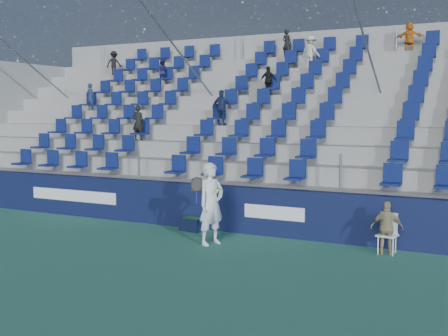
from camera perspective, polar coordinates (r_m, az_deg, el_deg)
name	(u,v)px	position (r m, az deg, el deg)	size (l,w,h in m)	color
ground	(157,257)	(12.29, -6.82, -9.01)	(70.00, 70.00, 0.00)	#32755D
sponsor_wall	(223,208)	(14.83, -0.07, -4.08)	(24.00, 0.32, 1.20)	#10173C
grandstand	(290,141)	(19.33, 6.77, 2.70)	(24.00, 8.17, 6.63)	gray
tennis_player	(211,204)	(13.21, -1.31, -3.64)	(0.75, 0.83, 1.94)	silver
line_judge_chair	(388,230)	(12.99, 16.33, -6.08)	(0.47, 0.48, 0.90)	white
line_judge	(387,228)	(12.84, 16.22, -5.86)	(0.69, 0.29, 1.18)	tan
ball_bin	(192,224)	(14.89, -3.22, -5.66)	(0.66, 0.49, 0.35)	#0E1635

